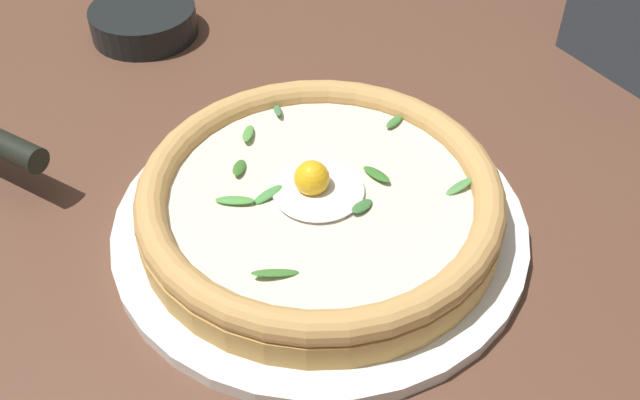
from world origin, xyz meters
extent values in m
cube|color=brown|center=(0.00, 0.00, -0.01)|extent=(2.40, 2.40, 0.03)
cylinder|color=white|center=(-0.04, 0.02, 0.01)|extent=(0.32, 0.32, 0.01)
cylinder|color=tan|center=(-0.04, 0.02, 0.02)|extent=(0.28, 0.28, 0.02)
torus|color=tan|center=(-0.04, 0.02, 0.04)|extent=(0.28, 0.28, 0.02)
cylinder|color=beige|center=(-0.04, 0.02, 0.04)|extent=(0.23, 0.23, 0.00)
ellipsoid|color=white|center=(-0.04, 0.02, 0.04)|extent=(0.07, 0.07, 0.01)
sphere|color=yellow|center=(-0.04, 0.02, 0.05)|extent=(0.03, 0.03, 0.03)
ellipsoid|color=#457849|center=(-0.08, -0.08, 0.04)|extent=(0.02, 0.02, 0.01)
ellipsoid|color=#417A39|center=(-0.14, 0.00, 0.04)|extent=(0.02, 0.01, 0.00)
ellipsoid|color=#377329|center=(-0.09, 0.04, 0.04)|extent=(0.01, 0.03, 0.01)
ellipsoid|color=#4D8B43|center=(-0.12, 0.09, 0.04)|extent=(0.03, 0.01, 0.01)
ellipsoid|color=#519542|center=(-0.04, -0.07, 0.04)|extent=(0.03, 0.03, 0.01)
ellipsoid|color=#428C3F|center=(-0.01, 0.00, 0.04)|extent=(0.03, 0.01, 0.01)
ellipsoid|color=#3C7537|center=(-0.05, 0.06, 0.04)|extent=(0.02, 0.01, 0.01)
ellipsoid|color=#438033|center=(0.04, 0.06, 0.04)|extent=(0.03, 0.02, 0.01)
ellipsoid|color=#3E772B|center=(-0.01, -0.04, 0.04)|extent=(0.02, 0.02, 0.01)
ellipsoid|color=#4A9640|center=(0.01, -0.01, 0.04)|extent=(0.03, 0.03, 0.01)
cylinder|color=black|center=(-0.09, -0.32, 0.02)|extent=(0.11, 0.11, 0.03)
camera|label=1|loc=(0.23, 0.33, 0.42)|focal=41.41mm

